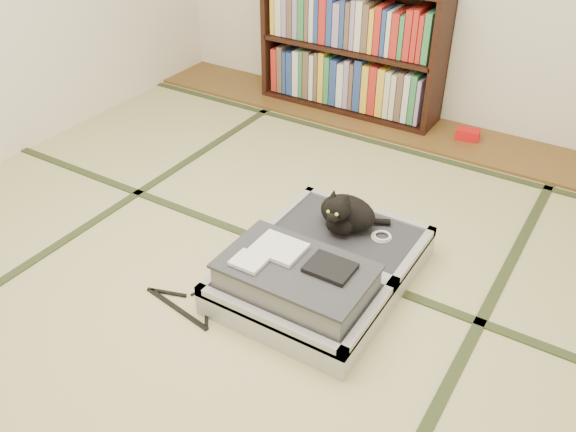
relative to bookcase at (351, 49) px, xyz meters
The scene contains 9 objects.
floor 2.18m from the bookcase, 76.27° to the right, with size 4.50×4.50×0.00m, color tan.
wood_strip 0.68m from the bookcase, ahead, with size 4.00×0.50×0.02m, color brown.
red_item 0.99m from the bookcase, ahead, with size 0.15×0.09×0.07m, color red.
tatami_borders 1.71m from the bookcase, 72.20° to the right, with size 4.00×4.50×0.01m.
bookcase is the anchor object (origin of this frame).
suitcase 2.03m from the bookcase, 66.73° to the right, with size 0.73×0.97×0.29m.
cat 1.74m from the bookcase, 63.43° to the right, with size 0.32×0.33×0.26m.
cable_coil 1.81m from the bookcase, 57.72° to the right, with size 0.10×0.10×0.02m.
hanger 2.34m from the bookcase, 81.49° to the right, with size 0.40×0.21×0.01m.
Camera 1 is at (1.31, -1.67, 1.88)m, focal length 38.00 mm.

